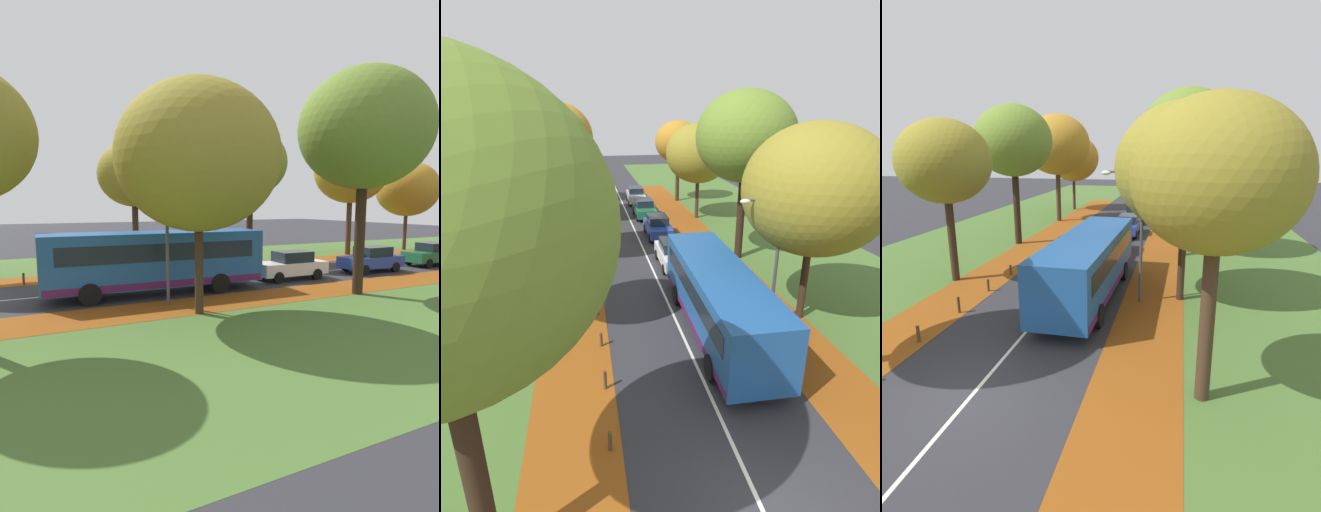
% 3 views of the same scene
% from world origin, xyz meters
% --- Properties ---
extents(ground_plane, '(160.00, 160.00, 0.00)m').
position_xyz_m(ground_plane, '(0.00, 0.00, 0.00)').
color(ground_plane, '#2D2D33').
extents(grass_verge_left, '(12.00, 90.00, 0.01)m').
position_xyz_m(grass_verge_left, '(-9.20, 20.00, 0.00)').
color(grass_verge_left, '#476B2D').
rests_on(grass_verge_left, ground).
extents(leaf_litter_left, '(2.80, 60.00, 0.00)m').
position_xyz_m(leaf_litter_left, '(-4.60, 14.00, 0.01)').
color(leaf_litter_left, '#8C4714').
rests_on(leaf_litter_left, grass_verge_left).
extents(grass_verge_right, '(12.00, 90.00, 0.01)m').
position_xyz_m(grass_verge_right, '(9.20, 20.00, 0.00)').
color(grass_verge_right, '#476B2D').
rests_on(grass_verge_right, ground).
extents(leaf_litter_right, '(2.80, 60.00, 0.00)m').
position_xyz_m(leaf_litter_right, '(4.60, 14.00, 0.01)').
color(leaf_litter_right, '#8C4714').
rests_on(leaf_litter_right, grass_verge_right).
extents(road_centre_line, '(0.12, 80.00, 0.01)m').
position_xyz_m(road_centre_line, '(0.00, 20.00, 0.00)').
color(road_centre_line, silver).
rests_on(road_centre_line, ground).
extents(tree_left_near, '(4.67, 4.67, 8.34)m').
position_xyz_m(tree_left_near, '(-6.05, 9.49, 6.21)').
color(tree_left_near, '#382619').
rests_on(tree_left_near, ground).
extents(tree_left_mid, '(5.47, 5.47, 9.83)m').
position_xyz_m(tree_left_mid, '(-6.06, 18.16, 7.33)').
color(tree_left_mid, black).
rests_on(tree_left_mid, ground).
extents(tree_left_far, '(6.13, 6.13, 9.92)m').
position_xyz_m(tree_left_far, '(-5.91, 27.89, 7.14)').
color(tree_left_far, '#422D1E').
rests_on(tree_left_far, ground).
extents(tree_left_distant, '(5.66, 5.66, 8.29)m').
position_xyz_m(tree_left_distant, '(-6.42, 35.50, 5.73)').
color(tree_left_distant, '#422D1E').
rests_on(tree_left_distant, ground).
extents(tree_right_nearest, '(4.39, 4.39, 8.22)m').
position_xyz_m(tree_right_nearest, '(6.50, 1.27, 6.20)').
color(tree_right_nearest, '#422D1E').
rests_on(tree_right_nearest, ground).
extents(tree_right_near, '(6.27, 6.27, 8.88)m').
position_xyz_m(tree_right_near, '(5.82, 8.95, 6.05)').
color(tree_right_near, '#382619').
rests_on(tree_right_near, ground).
extents(tree_right_mid, '(6.06, 6.06, 10.43)m').
position_xyz_m(tree_right_mid, '(5.92, 17.19, 7.67)').
color(tree_right_mid, black).
rests_on(tree_right_mid, ground).
extents(tree_right_far, '(5.59, 5.59, 8.18)m').
position_xyz_m(tree_right_far, '(6.02, 27.68, 5.66)').
color(tree_right_far, '#422D1E').
rests_on(tree_right_far, ground).
extents(tree_right_distant, '(4.69, 4.69, 8.21)m').
position_xyz_m(tree_right_distant, '(5.91, 34.97, 6.08)').
color(tree_right_distant, '#382619').
rests_on(tree_right_distant, ground).
extents(bollard_second, '(0.12, 0.12, 0.63)m').
position_xyz_m(bollard_second, '(-3.54, 2.72, 0.32)').
color(bollard_second, '#4C3823').
rests_on(bollard_second, ground).
extents(bollard_third, '(0.12, 0.12, 0.74)m').
position_xyz_m(bollard_third, '(-3.52, 5.46, 0.37)').
color(bollard_third, '#4C3823').
rests_on(bollard_third, ground).
extents(bollard_fourth, '(0.12, 0.12, 0.62)m').
position_xyz_m(bollard_fourth, '(-3.52, 8.20, 0.31)').
color(bollard_fourth, '#4C3823').
rests_on(bollard_fourth, ground).
extents(bollard_fifth, '(0.12, 0.12, 0.55)m').
position_xyz_m(bollard_fifth, '(-3.54, 10.94, 0.28)').
color(bollard_fifth, '#4C3823').
rests_on(bollard_fifth, ground).
extents(streetlamp_right, '(1.89, 0.28, 6.00)m').
position_xyz_m(streetlamp_right, '(3.67, 8.29, 3.74)').
color(streetlamp_right, '#47474C').
rests_on(streetlamp_right, ground).
extents(bus, '(2.84, 10.46, 2.98)m').
position_xyz_m(bus, '(1.56, 8.49, 1.70)').
color(bus, '#1E5199').
rests_on(bus, ground).
extents(car_white_lead, '(1.84, 4.23, 1.62)m').
position_xyz_m(car_white_lead, '(1.37, 16.57, 0.81)').
color(car_white_lead, silver).
rests_on(car_white_lead, ground).
extents(car_blue_following, '(1.82, 4.22, 1.62)m').
position_xyz_m(car_blue_following, '(1.54, 22.74, 0.81)').
color(car_blue_following, '#233D9E').
rests_on(car_blue_following, ground).
extents(car_green_third_in_line, '(1.82, 4.22, 1.62)m').
position_xyz_m(car_green_third_in_line, '(1.41, 28.75, 0.81)').
color(car_green_third_in_line, '#1E6038').
rests_on(car_green_third_in_line, ground).
extents(car_silver_fourth_in_line, '(1.89, 4.25, 1.62)m').
position_xyz_m(car_silver_fourth_in_line, '(1.43, 34.76, 0.81)').
color(car_silver_fourth_in_line, '#B7BABF').
rests_on(car_silver_fourth_in_line, ground).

